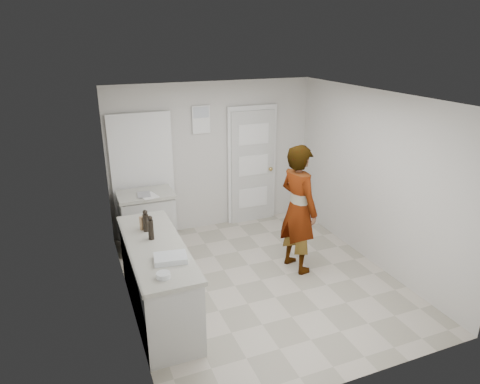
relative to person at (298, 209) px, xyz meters
name	(u,v)px	position (x,y,z in m)	size (l,w,h in m)	color
ground	(261,280)	(-0.61, -0.14, -0.92)	(4.00, 4.00, 0.00)	gray
room_shell	(205,171)	(-0.79, 1.82, 0.11)	(4.00, 4.00, 4.00)	silver
main_counter	(158,282)	(-2.06, -0.34, -0.49)	(0.64, 1.96, 0.93)	beige
side_counter	(148,223)	(-1.86, 1.41, -0.49)	(0.84, 0.61, 0.93)	beige
person	(298,209)	(0.00, 0.00, 0.00)	(0.67, 0.44, 1.84)	silver
cake_mix_box	(144,222)	(-2.10, 0.13, 0.10)	(0.11, 0.05, 0.18)	#9A7B4D
spice_jar	(145,219)	(-2.06, 0.34, 0.05)	(0.05, 0.05, 0.08)	tan
oil_cruet_a	(146,221)	(-2.09, 0.06, 0.14)	(0.07, 0.07, 0.28)	black
oil_cruet_b	(151,228)	(-2.07, -0.18, 0.15)	(0.07, 0.07, 0.30)	black
baking_dish	(170,258)	(-1.98, -0.77, 0.03)	(0.38, 0.29, 0.06)	silver
egg_bowl	(163,275)	(-2.13, -1.08, 0.03)	(0.14, 0.14, 0.05)	silver
papers	(149,196)	(-1.84, 1.27, 0.01)	(0.23, 0.29, 0.01)	white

